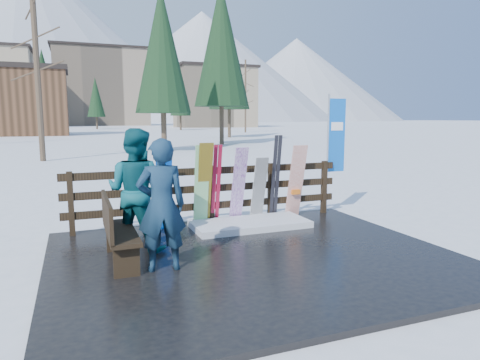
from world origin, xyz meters
name	(u,v)px	position (x,y,z in m)	size (l,w,h in m)	color
ground	(255,260)	(0.00, 0.00, 0.00)	(700.00, 700.00, 0.00)	white
deck	(255,258)	(0.00, 0.00, 0.04)	(6.00, 5.00, 0.08)	black
fence	(211,190)	(0.00, 2.20, 0.74)	(5.60, 0.10, 1.15)	black
snow_patch	(250,224)	(0.59, 1.60, 0.14)	(2.22, 1.00, 0.12)	white
bench	(116,229)	(-2.00, 0.38, 0.60)	(0.41, 1.50, 0.97)	black
snowboard_0	(164,194)	(-0.99, 1.98, 0.76)	(0.30, 0.03, 1.38)	#033FBB
snowboard_1	(201,186)	(-0.26, 1.98, 0.87)	(0.28, 0.03, 1.61)	white
snowboard_2	(204,185)	(-0.20, 1.98, 0.89)	(0.27, 0.03, 1.66)	gold
snowboard_3	(239,185)	(0.50, 1.98, 0.84)	(0.26, 0.03, 1.58)	white
snowboard_4	(259,189)	(0.94, 1.98, 0.74)	(0.27, 0.03, 1.35)	black
snowboard_5	(296,182)	(1.78, 1.98, 0.85)	(0.32, 0.03, 1.57)	white
ski_pair_a	(216,185)	(0.06, 2.05, 0.87)	(0.16, 0.32, 1.58)	maroon
ski_pair_b	(276,177)	(1.34, 2.05, 0.95)	(0.17, 0.26, 1.74)	black
rental_flag	(334,140)	(2.87, 2.25, 1.69)	(0.45, 0.04, 2.60)	silver
person_front	(161,205)	(-1.43, -0.11, 0.99)	(0.66, 0.43, 1.82)	navy
person_back	(136,190)	(-1.64, 0.89, 1.04)	(0.94, 0.73, 1.93)	#0D505B
resort_buildings	(85,89)	(1.03, 115.41, 9.81)	(73.00, 87.60, 22.60)	tan
trees	(129,89)	(4.02, 47.66, 5.67)	(42.08, 68.89, 12.68)	#382B1E
mountains	(56,49)	(-10.50, 328.41, 50.20)	(520.00, 260.00, 120.00)	white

